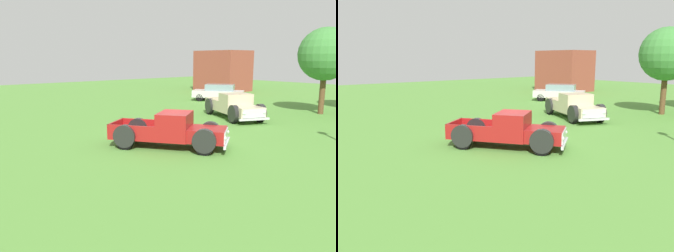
% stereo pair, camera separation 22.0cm
% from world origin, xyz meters
% --- Properties ---
extents(ground_plane, '(80.00, 80.00, 0.00)m').
position_xyz_m(ground_plane, '(0.00, 0.00, 0.00)').
color(ground_plane, '#548C38').
extents(pickup_truck_foreground, '(4.94, 4.17, 1.48)m').
position_xyz_m(pickup_truck_foreground, '(0.92, -0.71, 0.71)').
color(pickup_truck_foreground, maroon).
rests_on(pickup_truck_foreground, ground_plane).
extents(pickup_truck_behind_left, '(5.38, 3.69, 1.56)m').
position_xyz_m(pickup_truck_behind_left, '(-1.84, 6.62, 0.74)').
color(pickup_truck_behind_left, '#C6B793').
rests_on(pickup_truck_behind_left, ground_plane).
extents(sedan_distant_a, '(4.61, 3.85, 1.45)m').
position_xyz_m(sedan_distant_a, '(-8.63, 12.72, 0.76)').
color(sedan_distant_a, silver).
rests_on(sedan_distant_a, ground_plane).
extents(oak_tree_west, '(3.44, 3.44, 5.65)m').
position_xyz_m(oak_tree_west, '(0.60, 12.53, 3.91)').
color(oak_tree_west, brown).
rests_on(oak_tree_west, ground_plane).
extents(brick_pavilion, '(5.54, 4.06, 4.54)m').
position_xyz_m(brick_pavilion, '(-14.88, 20.43, 2.27)').
color(brick_pavilion, brown).
rests_on(brick_pavilion, ground_plane).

